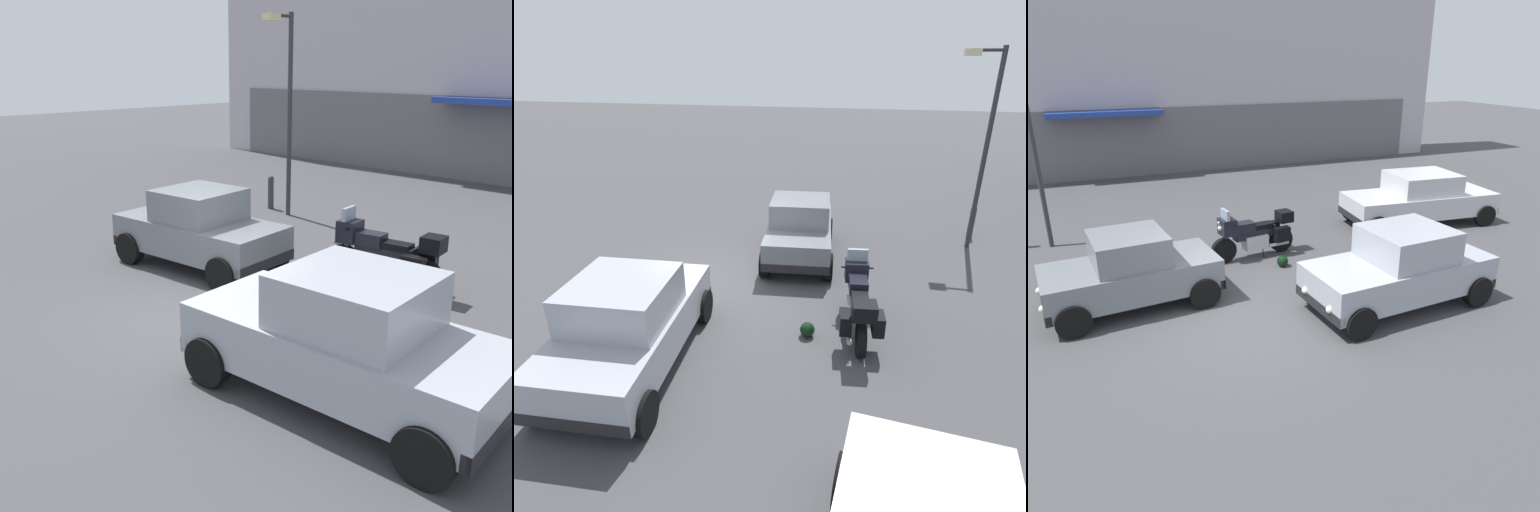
# 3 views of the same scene
# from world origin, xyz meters

# --- Properties ---
(ground_plane) EXTENTS (80.00, 80.00, 0.00)m
(ground_plane) POSITION_xyz_m (0.00, 0.00, 0.00)
(ground_plane) COLOR #424244
(motorcycle) EXTENTS (2.26, 0.87, 1.36)m
(motorcycle) POSITION_xyz_m (1.19, 3.14, 0.62)
(motorcycle) COLOR black
(motorcycle) RESTS_ON ground
(helmet) EXTENTS (0.28, 0.28, 0.28)m
(helmet) POSITION_xyz_m (1.59, 2.25, 0.14)
(helmet) COLOR black
(helmet) RESTS_ON ground
(car_hatchback_near) EXTENTS (3.96, 2.03, 1.64)m
(car_hatchback_near) POSITION_xyz_m (3.02, -0.50, 0.81)
(car_hatchback_near) COLOR #9EA3AD
(car_hatchback_near) RESTS_ON ground
(car_compact_side) EXTENTS (3.58, 2.00, 1.56)m
(car_compact_side) POSITION_xyz_m (-2.01, 1.53, 0.77)
(car_compact_side) COLOR slate
(car_compact_side) RESTS_ON ground
(streetlamp_curbside) EXTENTS (0.28, 0.94, 5.04)m
(streetlamp_curbside) POSITION_xyz_m (-3.65, 5.82, 3.05)
(streetlamp_curbside) COLOR #2D2D33
(streetlamp_curbside) RESTS_ON ground
(bollard_curbside) EXTENTS (0.16, 0.16, 0.92)m
(bollard_curbside) POSITION_xyz_m (-4.48, 6.16, 0.49)
(bollard_curbside) COLOR #333338
(bollard_curbside) RESTS_ON ground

